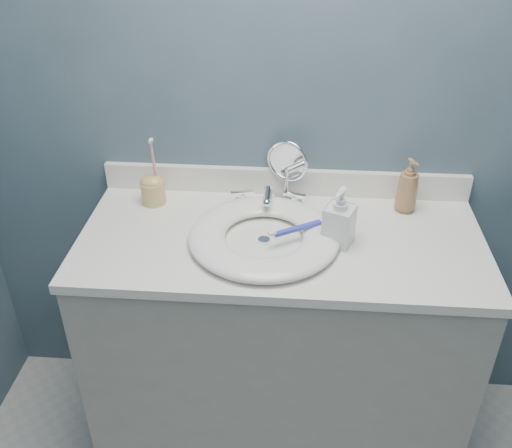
# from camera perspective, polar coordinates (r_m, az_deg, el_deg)

# --- Properties ---
(back_wall) EXTENTS (2.20, 0.02, 2.40)m
(back_wall) POSITION_cam_1_polar(r_m,az_deg,el_deg) (1.82, 3.15, 12.08)
(back_wall) COLOR #405660
(back_wall) RESTS_ON ground
(vanity_cabinet) EXTENTS (1.20, 0.55, 0.85)m
(vanity_cabinet) POSITION_cam_1_polar(r_m,az_deg,el_deg) (2.01, 2.21, -12.05)
(vanity_cabinet) COLOR #A8A499
(vanity_cabinet) RESTS_ON ground
(countertop) EXTENTS (1.22, 0.57, 0.03)m
(countertop) POSITION_cam_1_polar(r_m,az_deg,el_deg) (1.73, 2.52, -1.66)
(countertop) COLOR white
(countertop) RESTS_ON vanity_cabinet
(backsplash) EXTENTS (1.22, 0.02, 0.09)m
(backsplash) POSITION_cam_1_polar(r_m,az_deg,el_deg) (1.92, 2.89, 4.26)
(backsplash) COLOR white
(backsplash) RESTS_ON countertop
(basin) EXTENTS (0.45, 0.45, 0.04)m
(basin) POSITION_cam_1_polar(r_m,az_deg,el_deg) (1.69, 0.80, -1.21)
(basin) COLOR white
(basin) RESTS_ON countertop
(drain) EXTENTS (0.04, 0.04, 0.01)m
(drain) POSITION_cam_1_polar(r_m,az_deg,el_deg) (1.69, 0.80, -1.63)
(drain) COLOR silver
(drain) RESTS_ON countertop
(faucet) EXTENTS (0.25, 0.13, 0.07)m
(faucet) POSITION_cam_1_polar(r_m,az_deg,el_deg) (1.85, 1.22, 2.43)
(faucet) COLOR silver
(faucet) RESTS_ON countertop
(makeup_mirror) EXTENTS (0.14, 0.08, 0.21)m
(makeup_mirror) POSITION_cam_1_polar(r_m,az_deg,el_deg) (1.86, 3.12, 5.65)
(makeup_mirror) COLOR silver
(makeup_mirror) RESTS_ON countertop
(soap_bottle_amber) EXTENTS (0.09, 0.09, 0.18)m
(soap_bottle_amber) POSITION_cam_1_polar(r_m,az_deg,el_deg) (1.86, 14.96, 3.74)
(soap_bottle_amber) COLOR #9B6E46
(soap_bottle_amber) RESTS_ON countertop
(soap_bottle_clear) EXTENTS (0.11, 0.11, 0.18)m
(soap_bottle_clear) POSITION_cam_1_polar(r_m,az_deg,el_deg) (1.66, 8.35, 0.75)
(soap_bottle_clear) COLOR silver
(soap_bottle_clear) RESTS_ON countertop
(toothbrush_holder) EXTENTS (0.08, 0.08, 0.23)m
(toothbrush_holder) POSITION_cam_1_polar(r_m,az_deg,el_deg) (1.89, -10.27, 3.52)
(toothbrush_holder) COLOR tan
(toothbrush_holder) RESTS_ON countertop
(toothbrush_lying) EXTENTS (0.16, 0.10, 0.02)m
(toothbrush_lying) POSITION_cam_1_polar(r_m,az_deg,el_deg) (1.68, 4.00, -0.50)
(toothbrush_lying) COLOR #323DB3
(toothbrush_lying) RESTS_ON basin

